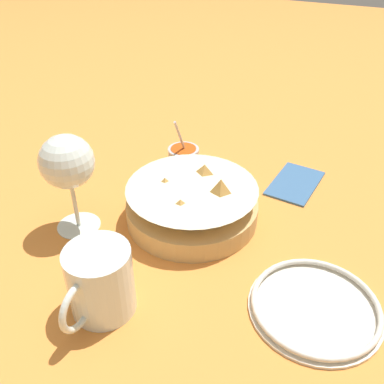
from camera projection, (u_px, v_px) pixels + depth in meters
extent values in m
plane|color=orange|center=(204.00, 230.00, 0.73)|extent=(4.00, 4.00, 0.00)
cylinder|color=tan|center=(192.00, 210.00, 0.74)|extent=(0.23, 0.23, 0.04)
cone|color=beige|center=(192.00, 203.00, 0.74)|extent=(0.22, 0.22, 0.06)
cylinder|color=#3D842D|center=(192.00, 209.00, 0.74)|extent=(0.17, 0.17, 0.01)
pyramid|color=gold|center=(180.00, 212.00, 0.69)|extent=(0.09, 0.09, 0.05)
pyramid|color=gold|center=(220.00, 196.00, 0.71)|extent=(0.06, 0.08, 0.07)
pyramid|color=gold|center=(205.00, 179.00, 0.76)|extent=(0.06, 0.08, 0.06)
pyramid|color=gold|center=(165.00, 190.00, 0.74)|extent=(0.07, 0.08, 0.05)
cylinder|color=#B7B7BC|center=(184.00, 156.00, 0.90)|extent=(0.07, 0.07, 0.03)
cylinder|color=#CC4C14|center=(183.00, 153.00, 0.90)|extent=(0.05, 0.05, 0.02)
cylinder|color=#B7B7BC|center=(181.00, 139.00, 0.87)|extent=(0.06, 0.01, 0.10)
cylinder|color=silver|center=(79.00, 225.00, 0.74)|extent=(0.07, 0.07, 0.00)
cylinder|color=silver|center=(75.00, 204.00, 0.71)|extent=(0.01, 0.01, 0.09)
sphere|color=silver|center=(67.00, 162.00, 0.66)|extent=(0.09, 0.09, 0.09)
sphere|color=#DBD17A|center=(68.00, 168.00, 0.67)|extent=(0.06, 0.06, 0.06)
cylinder|color=silver|center=(101.00, 281.00, 0.56)|extent=(0.09, 0.09, 0.10)
cylinder|color=gold|center=(102.00, 287.00, 0.57)|extent=(0.07, 0.07, 0.07)
torus|color=silver|center=(78.00, 306.00, 0.53)|extent=(0.07, 0.01, 0.07)
cylinder|color=silver|center=(315.00, 308.00, 0.59)|extent=(0.18, 0.18, 0.01)
torus|color=silver|center=(316.00, 305.00, 0.58)|extent=(0.18, 0.18, 0.01)
cube|color=#38608E|center=(295.00, 182.00, 0.84)|extent=(0.14, 0.10, 0.01)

